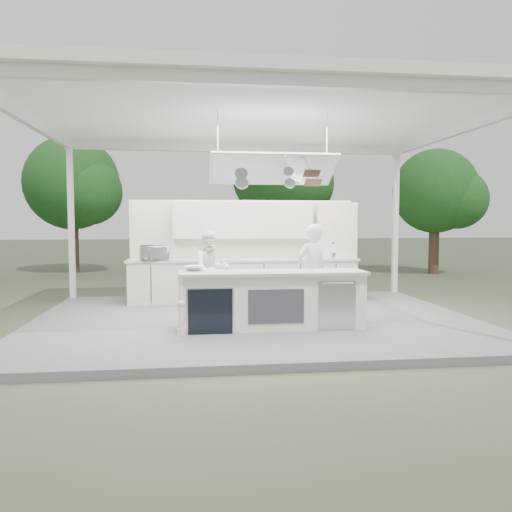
{
  "coord_description": "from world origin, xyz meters",
  "views": [
    {
      "loc": [
        -1.09,
        -9.04,
        1.9
      ],
      "look_at": [
        0.08,
        0.4,
        1.23
      ],
      "focal_mm": 35.0,
      "sensor_mm": 36.0,
      "label": 1
    }
  ],
  "objects": [
    {
      "name": "bowl_small",
      "position": [
        -1.1,
        -0.65,
        1.11
      ],
      "size": [
        0.27,
        0.27,
        0.07
      ],
      "primitive_type": "imported",
      "rotation": [
        0.0,
        0.0,
        -0.26
      ],
      "color": "silver",
      "rests_on": "demo_island"
    },
    {
      "name": "sous_chef",
      "position": [
        -0.76,
        1.18,
        0.91
      ],
      "size": [
        0.91,
        0.79,
        1.58
      ],
      "primitive_type": "imported",
      "rotation": [
        0.0,
        0.0,
        0.29
      ],
      "color": "white",
      "rests_on": "stage_deck"
    },
    {
      "name": "bowl_large",
      "position": [
        -1.1,
        -0.65,
        1.11
      ],
      "size": [
        0.42,
        0.42,
        0.08
      ],
      "primitive_type": "imported",
      "rotation": [
        0.0,
        0.0,
        -0.3
      ],
      "color": "silver",
      "rests_on": "demo_island"
    },
    {
      "name": "stage_deck",
      "position": [
        0.0,
        0.0,
        0.06
      ],
      "size": [
        8.0,
        6.0,
        0.12
      ],
      "primitive_type": "cube",
      "color": "slate",
      "rests_on": "ground"
    },
    {
      "name": "demo_island",
      "position": [
        0.18,
        -0.91,
        0.6
      ],
      "size": [
        3.1,
        0.79,
        0.95
      ],
      "color": "beige",
      "rests_on": "stage_deck"
    },
    {
      "name": "tree_cluster",
      "position": [
        -0.16,
        9.77,
        3.29
      ],
      "size": [
        19.55,
        9.4,
        5.85
      ],
      "color": "#4D3426",
      "rests_on": "ground"
    },
    {
      "name": "back_counter",
      "position": [
        0.0,
        1.9,
        0.6
      ],
      "size": [
        5.08,
        0.72,
        0.95
      ],
      "color": "beige",
      "rests_on": "stage_deck"
    },
    {
      "name": "tent",
      "position": [
        0.0,
        -0.01,
        3.71
      ],
      "size": [
        8.2,
        6.2,
        3.86
      ],
      "color": "white",
      "rests_on": "ground"
    },
    {
      "name": "toaster_oven",
      "position": [
        -1.93,
        1.7,
        1.23
      ],
      "size": [
        0.65,
        0.52,
        0.31
      ],
      "primitive_type": "imported",
      "rotation": [
        0.0,
        0.0,
        0.26
      ],
      "color": "silver",
      "rests_on": "back_counter"
    },
    {
      "name": "head_chef",
      "position": [
        1.05,
        -0.13,
        0.98
      ],
      "size": [
        0.74,
        0.63,
        1.73
      ],
      "primitive_type": "imported",
      "rotation": [
        0.0,
        0.0,
        3.54
      ],
      "color": "white",
      "rests_on": "stage_deck"
    },
    {
      "name": "back_wall_unit",
      "position": [
        0.44,
        2.11,
        1.57
      ],
      "size": [
        5.05,
        0.48,
        2.25
      ],
      "color": "beige",
      "rests_on": "stage_deck"
    },
    {
      "name": "ground",
      "position": [
        0.0,
        0.0,
        0.0
      ],
      "size": [
        90.0,
        90.0,
        0.0
      ],
      "primitive_type": "plane",
      "color": "#465339",
      "rests_on": "ground"
    }
  ]
}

